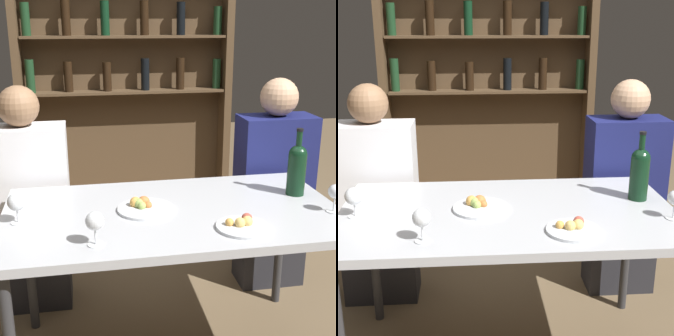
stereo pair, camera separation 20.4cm
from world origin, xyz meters
TOP-DOWN VIEW (x-y plane):
  - dining_table at (0.00, 0.00)m, footprint 1.42×0.78m
  - wine_rack_wall at (-0.00, 2.01)m, footprint 1.71×0.21m
  - wine_bottle at (0.59, 0.09)m, footprint 0.08×0.08m
  - wine_glass_0 at (-0.63, -0.02)m, footprint 0.07×0.07m
  - wine_glass_1 at (0.66, -0.14)m, footprint 0.06×0.06m
  - wine_glass_2 at (-0.33, -0.27)m, footprint 0.07×0.07m
  - food_plate_0 at (-0.12, 0.03)m, footprint 0.24×0.24m
  - food_plate_1 at (0.23, -0.22)m, footprint 0.21×0.21m
  - seated_person_left at (-0.66, 0.56)m, footprint 0.43×0.22m
  - seated_person_right at (0.69, 0.56)m, footprint 0.41×0.22m

SIDE VIEW (x-z plane):
  - seated_person_left at x=-0.66m, z-range -0.04..1.16m
  - seated_person_right at x=0.69m, z-range -0.04..1.17m
  - dining_table at x=0.00m, z-range 0.30..1.03m
  - food_plate_1 at x=0.23m, z-range 0.72..0.76m
  - food_plate_0 at x=-0.12m, z-range 0.72..0.77m
  - wine_glass_1 at x=0.66m, z-range 0.75..0.87m
  - wine_glass_0 at x=-0.63m, z-range 0.75..0.88m
  - wine_glass_2 at x=-0.33m, z-range 0.75..0.88m
  - wine_bottle at x=0.59m, z-range 0.70..1.01m
  - wine_rack_wall at x=0.00m, z-range 0.05..2.12m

